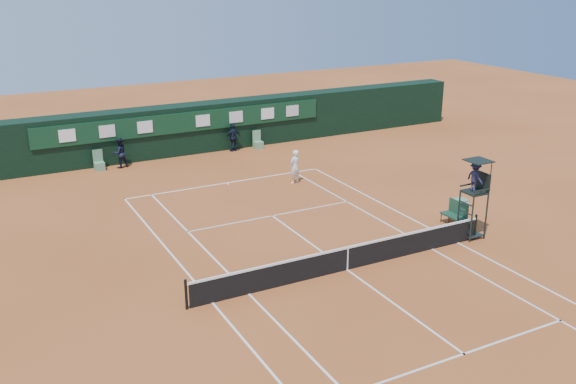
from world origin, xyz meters
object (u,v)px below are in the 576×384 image
object	(u,v)px
player_bench	(456,212)
cooler	(461,206)
player	(295,167)
umpire_chair	(475,183)
tennis_net	(347,258)

from	to	relation	value
player_bench	cooler	distance (m)	1.74
player_bench	player	xyz separation A→B (m)	(-3.49, 8.62, 0.31)
umpire_chair	player_bench	xyz separation A→B (m)	(0.38, 1.38, -1.86)
umpire_chair	cooler	size ratio (longest dim) A/B	5.30
tennis_net	cooler	world-z (taller)	tennis_net
tennis_net	player	xyz separation A→B (m)	(3.25, 10.22, 0.40)
umpire_chair	player_bench	distance (m)	2.35
umpire_chair	player	bearing A→B (deg)	107.28
umpire_chair	player_bench	world-z (taller)	umpire_chair
tennis_net	player	distance (m)	10.73
tennis_net	cooler	size ratio (longest dim) A/B	20.00
umpire_chair	player	world-z (taller)	umpire_chair
player_bench	tennis_net	bearing A→B (deg)	-166.69
umpire_chair	cooler	xyz separation A→B (m)	(1.70, 2.49, -2.13)
player_bench	player	size ratio (longest dim) A/B	0.66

